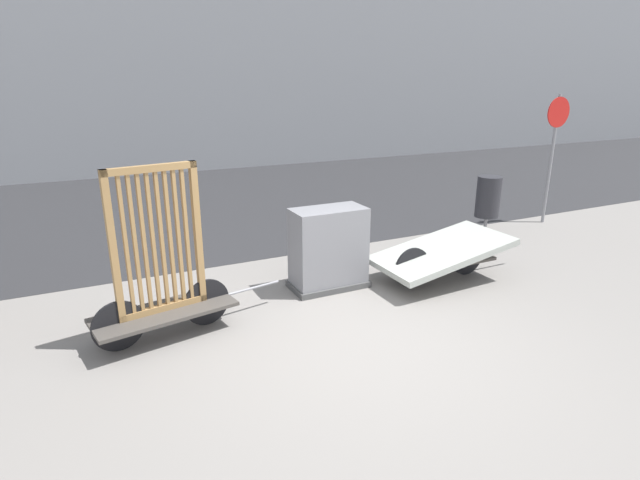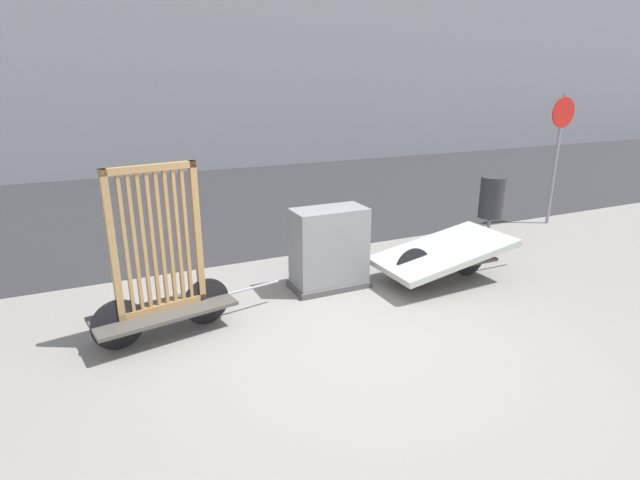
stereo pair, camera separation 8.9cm
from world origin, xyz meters
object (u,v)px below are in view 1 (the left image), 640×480
Objects in this scene: bike_cart_with_mattress at (441,253)px; trash_bin at (488,197)px; sign_post at (554,141)px; bike_cart_with_bedframe at (162,281)px; utility_cabinet at (328,251)px.

bike_cart_with_mattress is 2.29× the size of trash_bin.
bike_cart_with_bedframe is at bearing -168.59° from sign_post.
bike_cart_with_bedframe is at bearing -165.77° from trash_bin.
bike_cart_with_bedframe is 2.02× the size of utility_cabinet.
trash_bin is at bearing 33.20° from bike_cart_with_mattress.
bike_cart_with_mattress is (3.76, -0.00, -0.25)m from bike_cart_with_bedframe.
utility_cabinet is (-1.54, 0.47, 0.11)m from bike_cart_with_mattress.
sign_post is at bearing -0.31° from trash_bin.
bike_cart_with_bedframe is 3.77m from bike_cart_with_mattress.
sign_post reaches higher than utility_cabinet.
bike_cart_with_bedframe is 2.14× the size of trash_bin.
bike_cart_with_bedframe is at bearing -168.21° from utility_cabinet.
bike_cart_with_mattress is 2.16× the size of utility_cabinet.
trash_bin reaches higher than bike_cart_with_mattress.
sign_post is (1.51, -0.01, 0.95)m from trash_bin.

